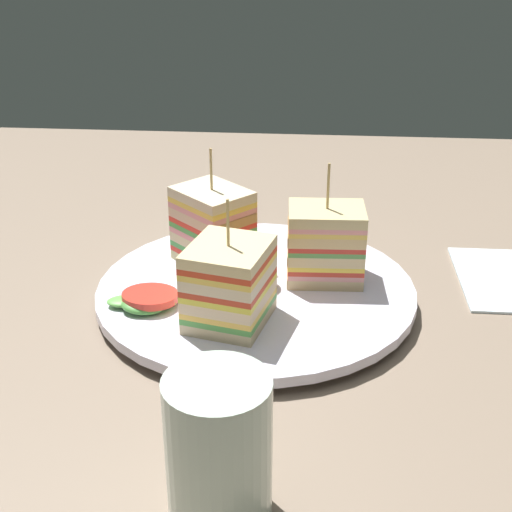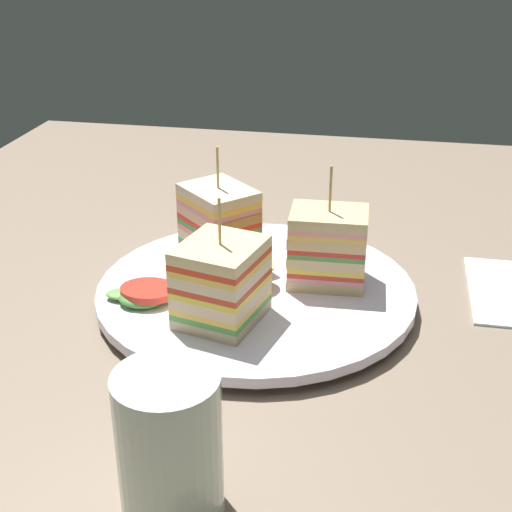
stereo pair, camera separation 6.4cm
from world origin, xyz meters
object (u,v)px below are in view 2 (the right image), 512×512
Objects in this scene: chip_pile at (242,276)px; drinking_glass at (171,456)px; sandwich_wedge_1 at (221,282)px; sandwich_wedge_0 at (219,225)px; plate at (256,292)px; sandwich_wedge_2 at (327,247)px; spoon at (241,224)px.

drinking_glass is (25.04, 1.22, 1.08)cm from chip_pile.
sandwich_wedge_0 is at bearing 28.39° from sandwich_wedge_1.
sandwich_wedge_2 is (-2.07, 6.11, 4.12)cm from plate.
sandwich_wedge_2 is 28.54cm from drinking_glass.
sandwich_wedge_0 is (-4.65, -4.47, 4.35)cm from plate.
sandwich_wedge_2 is at bearing -29.23° from sandwich_wedge_1.
chip_pile is at bearing -15.01° from sandwich_wedge_0.
plate is at bearing -4.91° from spoon.
plate is at bearing -1.04° from sandwich_wedge_1.
drinking_glass is at bearing -38.13° from sandwich_wedge_0.
plate reaches higher than spoon.
sandwich_wedge_1 is 0.77× the size of spoon.
sandwich_wedge_0 is at bearing -19.47° from spoon.
sandwich_wedge_1 is 1.48× the size of chip_pile.
sandwich_wedge_1 is (10.88, 2.81, -0.28)cm from sandwich_wedge_0.
chip_pile reaches higher than spoon.
sandwich_wedge_1 reaches higher than chip_pile.
sandwich_wedge_1 reaches higher than drinking_glass.
sandwich_wedge_0 is at bearing -148.39° from chip_pile.
spoon is (-22.64, -3.23, -4.68)cm from sandwich_wedge_1.
chip_pile is (2.83, -7.25, -2.16)cm from sandwich_wedge_2.
chip_pile is at bearing 19.00° from sandwich_wedge_2.
sandwich_wedge_0 reaches higher than plate.
sandwich_wedge_2 is 18.68cm from spoon.
spoon is at bearing -173.29° from drinking_glass.
plate is 3.01× the size of drinking_glass.
plate is 7.63cm from sandwich_wedge_1.
spoon is at bearing -167.69° from chip_pile.
plate is 3.96× the size of chip_pile.
drinking_glass is (25.80, 0.07, 3.04)cm from plate.
plate is 2.07× the size of spoon.
chip_pile is 0.52× the size of spoon.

